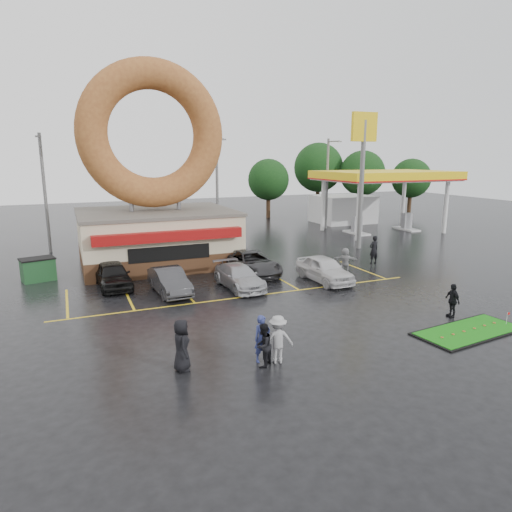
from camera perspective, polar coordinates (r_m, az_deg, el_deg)
name	(u,v)px	position (r m, az deg, el deg)	size (l,w,h in m)	color
ground	(277,317)	(21.45, 2.62, -7.57)	(120.00, 120.00, 0.00)	black
donut_shop	(155,199)	(31.80, -12.47, 6.96)	(10.20, 8.70, 13.50)	#472B19
gas_station	(366,192)	(48.66, 13.56, 7.80)	(12.30, 13.65, 5.90)	silver
shell_sign	(363,155)	(37.17, 13.22, 12.18)	(2.20, 0.36, 10.60)	slate
streetlight_left	(45,190)	(38.21, -24.92, 7.46)	(0.40, 2.21, 9.00)	slate
streetlight_mid	(217,185)	(41.19, -4.85, 8.83)	(0.40, 2.21, 9.00)	slate
streetlight_right	(328,182)	(47.17, 8.94, 9.18)	(0.40, 2.21, 9.00)	slate
tree_far_a	(362,173)	(59.42, 13.16, 10.04)	(5.60, 5.60, 8.00)	#332114
tree_far_b	(411,178)	(61.62, 18.82, 9.17)	(4.90, 4.90, 7.00)	#332114
tree_far_c	(318,168)	(60.56, 7.81, 10.90)	(6.30, 6.30, 9.00)	#332114
tree_far_d	(268,180)	(55.15, 1.56, 9.51)	(4.90, 4.90, 7.00)	#332114
car_black	(113,275)	(27.10, -17.44, -2.27)	(1.71, 4.26, 1.45)	black
car_dgrey	(170,281)	(25.17, -10.76, -3.09)	(1.46, 4.19, 1.38)	#313033
car_silver	(239,277)	(25.81, -2.12, -2.60)	(1.80, 4.43, 1.29)	#A3A4A8
car_grey	(251,263)	(28.75, -0.58, -0.85)	(2.43, 5.27, 1.46)	#2B2A2D
car_white	(324,269)	(27.35, 8.55, -1.63)	(1.79, 4.44, 1.51)	silver
person_blue	(262,339)	(16.72, 0.78, -10.29)	(0.64, 0.42, 1.75)	navy
person_blackjkt	(263,345)	(16.38, 0.89, -11.09)	(0.77, 0.60, 1.59)	black
person_hoodie	(278,339)	(16.65, 2.73, -10.36)	(1.15, 0.66, 1.78)	gray
person_bystander	(182,345)	(16.25, -9.29, -10.95)	(0.91, 0.59, 1.86)	black
person_cameraman	(452,300)	(23.02, 23.33, -5.12)	(0.93, 0.39, 1.59)	black
person_walker_near	(345,260)	(29.52, 11.09, -0.55)	(1.53, 0.49, 1.65)	#949497
person_walker_far	(374,250)	(32.52, 14.51, 0.76)	(0.72, 0.47, 1.96)	black
dumpster	(38,270)	(30.24, -25.58, -1.58)	(1.80, 1.20, 1.30)	#1C4924
putting_green	(469,331)	(21.64, 25.09, -8.49)	(5.20, 2.69, 0.62)	black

